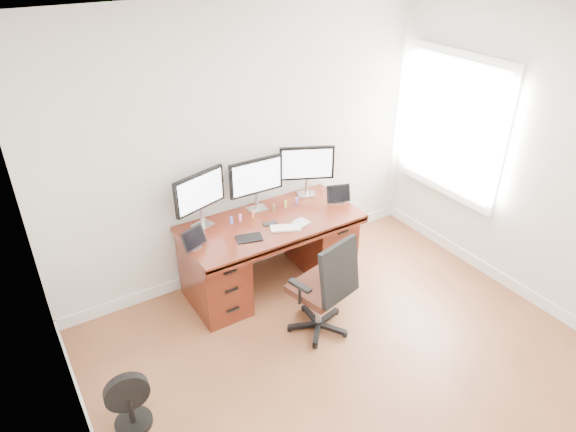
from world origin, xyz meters
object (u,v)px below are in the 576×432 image
floor_fan (129,402)px  keyboard (286,228)px  desk (270,250)px  office_chair (323,302)px  monitor_center (256,178)px

floor_fan → keyboard: keyboard is taller
desk → floor_fan: desk is taller
office_chair → floor_fan: 1.75m
floor_fan → keyboard: size_ratio=1.68×
keyboard → monitor_center: bearing=119.9°
desk → keyboard: keyboard is taller
office_chair → monitor_center: size_ratio=1.78×
monitor_center → keyboard: bearing=-83.6°
office_chair → floor_fan: size_ratio=2.08×
desk → keyboard: size_ratio=6.08×
keyboard → office_chair: bearing=-65.7°
desk → floor_fan: 1.95m
office_chair → keyboard: office_chair is taller
desk → keyboard: bearing=-79.1°
office_chair → keyboard: (0.00, 0.62, 0.43)m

